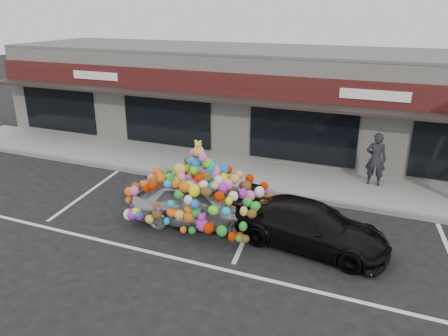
% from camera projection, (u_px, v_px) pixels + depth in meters
% --- Properties ---
extents(ground, '(90.00, 90.00, 0.00)m').
position_uv_depth(ground, '(165.00, 211.00, 13.74)').
color(ground, black).
rests_on(ground, ground).
extents(shop_building, '(24.00, 7.20, 4.31)m').
position_uv_depth(shop_building, '(254.00, 96.00, 20.29)').
color(shop_building, beige).
rests_on(shop_building, ground).
extents(sidewalk, '(26.00, 3.00, 0.15)m').
position_uv_depth(sidewalk, '(216.00, 168.00, 17.17)').
color(sidewalk, gray).
rests_on(sidewalk, ground).
extents(kerb, '(26.00, 0.18, 0.16)m').
position_uv_depth(kerb, '(200.00, 181.00, 15.87)').
color(kerb, slate).
rests_on(kerb, ground).
extents(parking_stripe_left, '(0.73, 4.37, 0.01)m').
position_uv_depth(parking_stripe_left, '(87.00, 193.00, 15.07)').
color(parking_stripe_left, silver).
rests_on(parking_stripe_left, ground).
extents(parking_stripe_mid, '(0.73, 4.37, 0.01)m').
position_uv_depth(parking_stripe_mid, '(251.00, 224.00, 12.89)').
color(parking_stripe_mid, silver).
rests_on(parking_stripe_mid, ground).
extents(lane_line, '(14.00, 0.12, 0.01)m').
position_uv_depth(lane_line, '(188.00, 261.00, 11.02)').
color(lane_line, silver).
rests_on(lane_line, ground).
extents(toy_car, '(2.90, 4.50, 2.48)m').
position_uv_depth(toy_car, '(200.00, 196.00, 12.74)').
color(toy_car, '#9DA3A7').
rests_on(toy_car, ground).
extents(black_sedan, '(2.23, 4.35, 1.21)m').
position_uv_depth(black_sedan, '(310.00, 226.00, 11.51)').
color(black_sedan, black).
rests_on(black_sedan, ground).
extents(pedestrian_a, '(0.69, 0.45, 1.88)m').
position_uv_depth(pedestrian_a, '(376.00, 159.00, 15.10)').
color(pedestrian_a, black).
rests_on(pedestrian_a, sidewalk).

